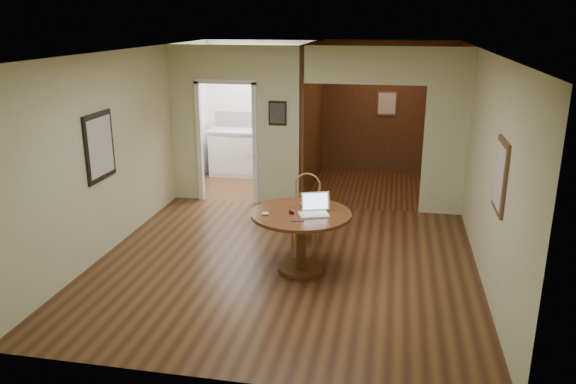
% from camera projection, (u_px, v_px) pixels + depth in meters
% --- Properties ---
extents(floor, '(5.00, 5.00, 0.00)m').
position_uv_depth(floor, '(284.00, 266.00, 7.39)').
color(floor, '#402012').
rests_on(floor, ground).
extents(room_shell, '(5.20, 7.50, 5.00)m').
position_uv_depth(room_shell, '(292.00, 125.00, 10.00)').
color(room_shell, white).
rests_on(room_shell, ground).
extents(dining_table, '(1.27, 1.27, 0.79)m').
position_uv_depth(dining_table, '(301.00, 228.00, 7.10)').
color(dining_table, brown).
rests_on(dining_table, ground).
extents(chair, '(0.45, 0.45, 1.01)m').
position_uv_depth(chair, '(306.00, 205.00, 8.05)').
color(chair, olive).
rests_on(chair, ground).
extents(open_laptop, '(0.42, 0.41, 0.25)m').
position_uv_depth(open_laptop, '(314.00, 208.00, 6.98)').
color(open_laptop, white).
rests_on(open_laptop, dining_table).
extents(closed_laptop, '(0.36, 0.32, 0.02)m').
position_uv_depth(closed_laptop, '(312.00, 204.00, 7.29)').
color(closed_laptop, silver).
rests_on(closed_laptop, dining_table).
extents(mouse, '(0.11, 0.07, 0.04)m').
position_uv_depth(mouse, '(265.00, 214.00, 6.93)').
color(mouse, white).
rests_on(mouse, dining_table).
extents(wine_glass, '(0.09, 0.09, 0.10)m').
position_uv_depth(wine_glass, '(292.00, 210.00, 6.98)').
color(wine_glass, white).
rests_on(wine_glass, dining_table).
extents(pen, '(0.15, 0.04, 0.01)m').
position_uv_depth(pen, '(298.00, 221.00, 6.72)').
color(pen, '#0E0D61').
rests_on(pen, dining_table).
extents(kitchen_cabinet, '(2.06, 0.60, 0.94)m').
position_uv_depth(kitchen_cabinet, '(259.00, 153.00, 11.43)').
color(kitchen_cabinet, white).
rests_on(kitchen_cabinet, ground).
extents(grocery_bag, '(0.31, 0.28, 0.26)m').
position_uv_depth(grocery_bag, '(283.00, 125.00, 11.17)').
color(grocery_bag, tan).
rests_on(grocery_bag, kitchen_cabinet).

